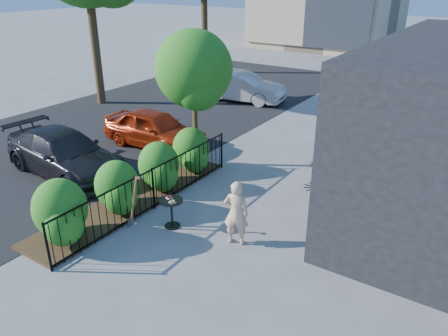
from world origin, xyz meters
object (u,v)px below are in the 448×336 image
Objects in this scene: car_silver at (241,87)px; car_darkgrey at (64,153)px; patio_tree at (195,74)px; woman at (236,213)px; cafe_table at (171,208)px; shovel at (133,205)px; car_red at (155,129)px.

car_silver reaches higher than car_darkgrey.
patio_tree reaches higher than woman.
car_silver is at bearing 113.28° from cafe_table.
car_darkgrey is at bearing 170.79° from car_silver.
cafe_table is 0.86m from shovel.
car_silver is at bearing -77.96° from woman.
car_red is at bearing 166.74° from patio_tree.
car_red is at bearing -51.61° from woman.
patio_tree is at bearing -42.40° from car_darkgrey.
car_red is (-2.12, 0.50, -2.14)m from patio_tree.
woman is 0.40× the size of car_red.
shovel is at bearing 0.10° from woman.
shovel reaches higher than car_red.
woman is at bearing -157.65° from car_silver.
car_red is (-3.10, 4.19, 0.02)m from shovel.
car_red is 0.85× the size of car_darkgrey.
patio_tree is 4.80m from woman.
car_darkgrey is (-4.45, 0.59, 0.15)m from cafe_table.
patio_tree reaches higher than cafe_table.
car_red is at bearing -7.60° from car_darkgrey.
car_red is (-5.33, 3.42, -0.11)m from woman.
shovel is at bearing -141.39° from cafe_table.
woman is at bearing -88.19° from car_darkgrey.
car_red reaches higher than car_darkgrey.
patio_tree is at bearing -104.73° from car_red.
patio_tree is 0.98× the size of car_silver.
car_red is 3.15m from car_darkgrey.
patio_tree is at bearing -167.32° from car_silver.
car_red reaches higher than cafe_table.
car_silver is (-3.69, 10.65, 0.05)m from shovel.
woman is 6.04m from car_darkgrey.
shovel is 11.27m from car_silver.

